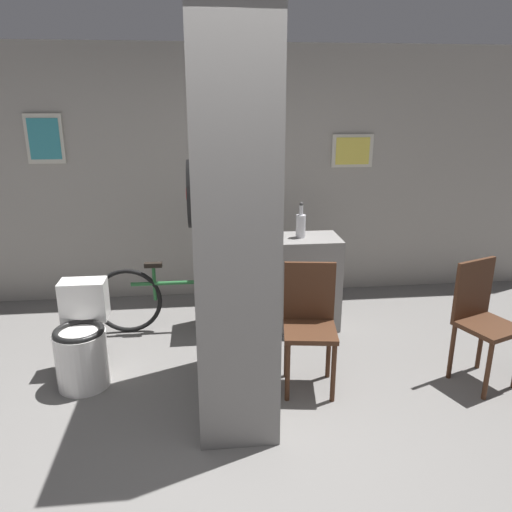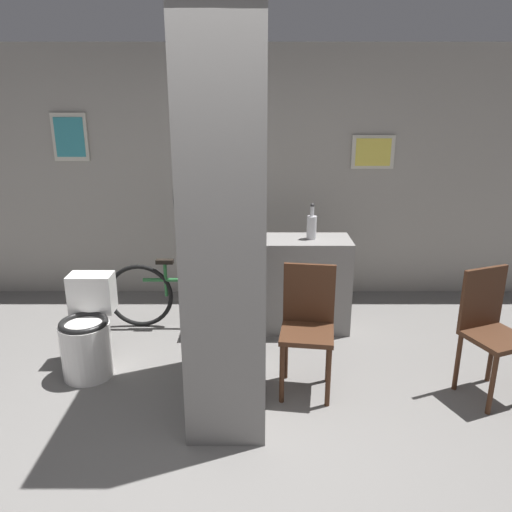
# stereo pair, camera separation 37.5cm
# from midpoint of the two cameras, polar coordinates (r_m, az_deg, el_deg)

# --- Properties ---
(ground_plane) EXTENTS (14.00, 14.00, 0.00)m
(ground_plane) POSITION_cam_midpoint_polar(r_m,az_deg,el_deg) (3.35, -7.14, -21.14)
(ground_plane) COLOR slate
(wall_back) EXTENTS (8.00, 0.09, 2.60)m
(wall_back) POSITION_cam_midpoint_polar(r_m,az_deg,el_deg) (5.30, -7.37, 9.03)
(wall_back) COLOR gray
(wall_back) RESTS_ON ground_plane
(pillar_center) EXTENTS (0.53, 1.11, 2.60)m
(pillar_center) POSITION_cam_midpoint_polar(r_m,az_deg,el_deg) (3.26, -6.06, 3.55)
(pillar_center) COLOR gray
(pillar_center) RESTS_ON ground_plane
(counter_shelf) EXTENTS (1.27, 0.44, 0.87)m
(counter_shelf) POSITION_cam_midpoint_polar(r_m,az_deg,el_deg) (4.65, -0.67, -3.15)
(counter_shelf) COLOR gray
(counter_shelf) RESTS_ON ground_plane
(toilet) EXTENTS (0.38, 0.54, 0.75)m
(toilet) POSITION_cam_midpoint_polar(r_m,az_deg,el_deg) (4.10, -21.79, -9.28)
(toilet) COLOR white
(toilet) RESTS_ON ground_plane
(chair_near_pillar) EXTENTS (0.43, 0.43, 0.94)m
(chair_near_pillar) POSITION_cam_midpoint_polar(r_m,az_deg,el_deg) (3.70, 3.24, -7.41)
(chair_near_pillar) COLOR #422616
(chair_near_pillar) RESTS_ON ground_plane
(chair_by_doorway) EXTENTS (0.49, 0.49, 0.94)m
(chair_by_doorway) POSITION_cam_midpoint_polar(r_m,az_deg,el_deg) (4.04, 22.00, -6.48)
(chair_by_doorway) COLOR #422616
(chair_by_doorway) RESTS_ON ground_plane
(bicycle) EXTENTS (1.62, 0.42, 0.67)m
(bicycle) POSITION_cam_midpoint_polar(r_m,az_deg,el_deg) (4.70, -10.62, -4.69)
(bicycle) COLOR black
(bicycle) RESTS_ON ground_plane
(bottle_tall) EXTENTS (0.09, 0.09, 0.33)m
(bottle_tall) POSITION_cam_midpoint_polar(r_m,az_deg,el_deg) (4.52, 2.78, 3.58)
(bottle_tall) COLOR silver
(bottle_tall) RESTS_ON counter_shelf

